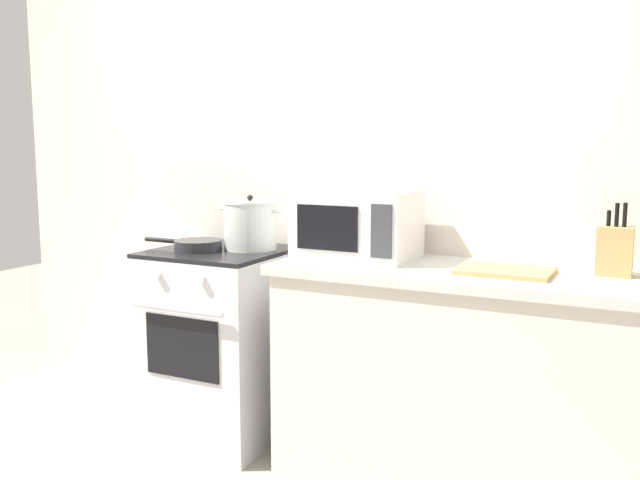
{
  "coord_description": "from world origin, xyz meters",
  "views": [
    {
      "loc": [
        1.55,
        -2.14,
        1.44
      ],
      "look_at": [
        0.19,
        0.6,
        1.0
      ],
      "focal_mm": 39.47,
      "sensor_mm": 36.0,
      "label": 1
    }
  ],
  "objects_px": {
    "microwave": "(357,224)",
    "frying_pan": "(197,245)",
    "stock_pot": "(250,225)",
    "knife_block": "(615,250)",
    "stove": "(221,343)",
    "cutting_board": "(505,271)"
  },
  "relations": [
    {
      "from": "stove",
      "to": "microwave",
      "type": "xyz_separation_m",
      "value": [
        0.68,
        0.08,
        0.61
      ]
    },
    {
      "from": "stock_pot",
      "to": "knife_block",
      "type": "bearing_deg",
      "value": 2.33
    },
    {
      "from": "stock_pot",
      "to": "knife_block",
      "type": "distance_m",
      "value": 1.6
    },
    {
      "from": "stock_pot",
      "to": "cutting_board",
      "type": "relative_size",
      "value": 0.95
    },
    {
      "from": "stove",
      "to": "cutting_board",
      "type": "distance_m",
      "value": 1.42
    },
    {
      "from": "stove",
      "to": "knife_block",
      "type": "relative_size",
      "value": 3.26
    },
    {
      "from": "cutting_board",
      "to": "stove",
      "type": "bearing_deg",
      "value": -179.95
    },
    {
      "from": "frying_pan",
      "to": "microwave",
      "type": "distance_m",
      "value": 0.78
    },
    {
      "from": "stock_pot",
      "to": "stove",
      "type": "bearing_deg",
      "value": -149.44
    },
    {
      "from": "frying_pan",
      "to": "knife_block",
      "type": "relative_size",
      "value": 1.5
    },
    {
      "from": "stove",
      "to": "frying_pan",
      "type": "xyz_separation_m",
      "value": [
        -0.08,
        -0.07,
        0.48
      ]
    },
    {
      "from": "stock_pot",
      "to": "cutting_board",
      "type": "distance_m",
      "value": 1.22
    },
    {
      "from": "microwave",
      "to": "frying_pan",
      "type": "bearing_deg",
      "value": -168.99
    },
    {
      "from": "frying_pan",
      "to": "cutting_board",
      "type": "height_order",
      "value": "frying_pan"
    },
    {
      "from": "stock_pot",
      "to": "frying_pan",
      "type": "relative_size",
      "value": 0.8
    },
    {
      "from": "stock_pot",
      "to": "knife_block",
      "type": "height_order",
      "value": "knife_block"
    },
    {
      "from": "microwave",
      "to": "stock_pot",
      "type": "bearing_deg",
      "value": -179.69
    },
    {
      "from": "cutting_board",
      "to": "stock_pot",
      "type": "bearing_deg",
      "value": 176.47
    },
    {
      "from": "frying_pan",
      "to": "knife_block",
      "type": "height_order",
      "value": "knife_block"
    },
    {
      "from": "stock_pot",
      "to": "frying_pan",
      "type": "xyz_separation_m",
      "value": [
        -0.21,
        -0.14,
        -0.09
      ]
    },
    {
      "from": "stove",
      "to": "stock_pot",
      "type": "xyz_separation_m",
      "value": [
        0.13,
        0.08,
        0.58
      ]
    },
    {
      "from": "frying_pan",
      "to": "knife_block",
      "type": "xyz_separation_m",
      "value": [
        1.81,
        0.21,
        0.07
      ]
    }
  ]
}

